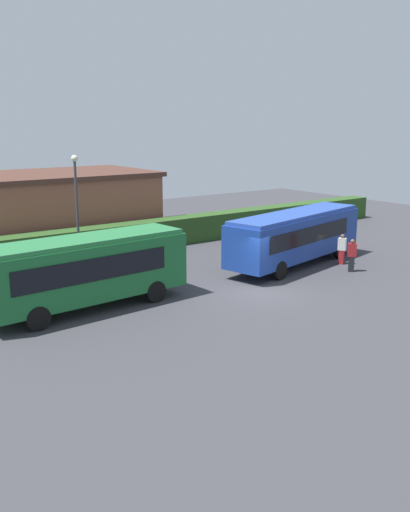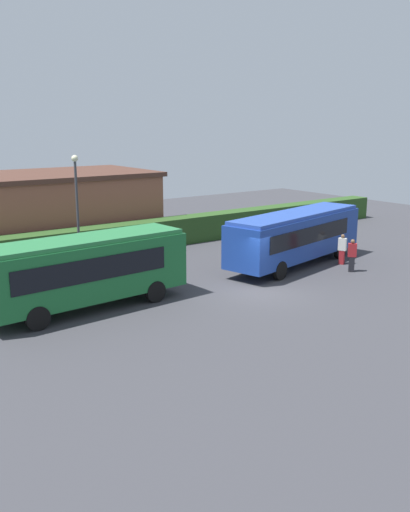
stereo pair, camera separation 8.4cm
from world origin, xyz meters
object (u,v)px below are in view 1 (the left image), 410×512
at_px(bus_green, 87,268).
at_px(person_left, 9,285).
at_px(bus_blue, 295,235).
at_px(person_center, 240,249).
at_px(lamppost, 77,200).
at_px(person_right, 352,255).
at_px(person_far, 342,248).

relative_size(bus_green, person_left, 5.61).
distance_m(bus_green, bus_blue, 13.02).
distance_m(person_center, lamppost, 9.60).
height_order(bus_blue, lamppost, lamppost).
relative_size(bus_blue, person_right, 5.82).
height_order(bus_blue, person_right, bus_blue).
bearing_deg(lamppost, person_center, -30.50).
xyz_separation_m(person_left, person_far, (17.91, -3.96, 0.04)).
bearing_deg(person_right, person_left, 117.14).
relative_size(person_center, lamppost, 0.28).
xyz_separation_m(person_center, person_right, (3.90, -4.87, 0.04)).
distance_m(bus_blue, person_center, 3.25).
height_order(bus_green, bus_blue, bus_green).
height_order(bus_green, person_right, bus_green).
bearing_deg(bus_blue, lamppost, 135.05).
bearing_deg(person_far, person_left, 143.62).
relative_size(person_left, lamppost, 0.27).
height_order(person_left, person_right, person_right).
bearing_deg(lamppost, bus_blue, -32.55).
bearing_deg(bus_blue, bus_green, 168.74).
distance_m(person_left, lamppost, 7.27).
bearing_deg(person_left, person_far, -65.49).
bearing_deg(person_right, lamppost, 95.94).
xyz_separation_m(bus_blue, person_left, (-15.55, 2.52, -0.89)).
bearing_deg(person_right, bus_blue, 71.28).
height_order(person_left, lamppost, lamppost).
height_order(bus_green, lamppost, lamppost).
bearing_deg(lamppost, person_right, -38.92).
xyz_separation_m(person_right, person_far, (0.91, 1.47, -0.03)).
bearing_deg(person_far, bus_green, 151.69).
bearing_deg(person_center, person_left, 111.87).
height_order(bus_blue, person_center, bus_blue).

